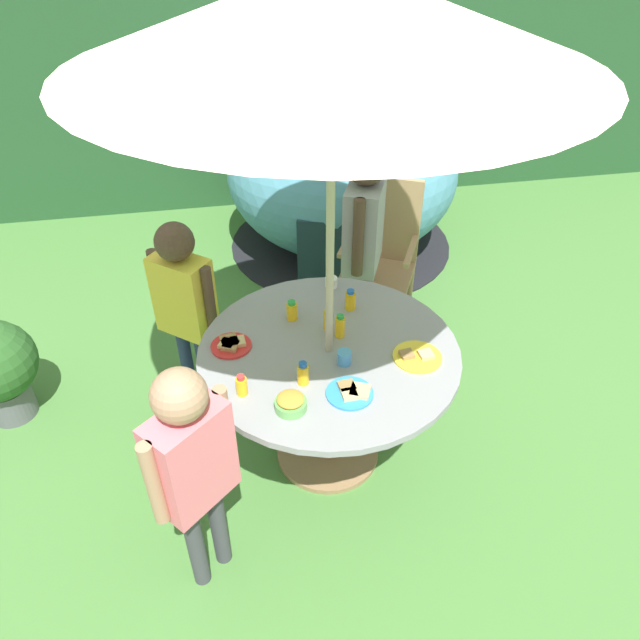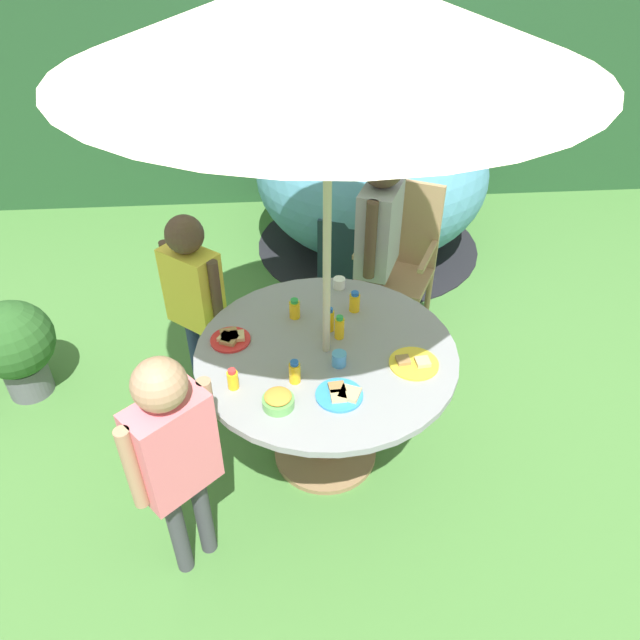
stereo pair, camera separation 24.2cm
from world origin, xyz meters
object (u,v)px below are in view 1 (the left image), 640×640
(patio_umbrella, at_px, (333,15))
(child_in_yellow_shirt, at_px, (184,296))
(plate_front_edge, at_px, (351,392))
(juice_bottle_far_left, at_px, (292,311))
(child_in_grey_shirt, at_px, (364,226))
(juice_bottle_mid_left, at_px, (350,300))
(cup_near, at_px, (344,357))
(juice_bottle_far_right, at_px, (329,319))
(dome_tent, at_px, (342,172))
(garden_table, at_px, (329,376))
(wooden_chair, at_px, (381,250))
(plate_center_front, at_px, (231,344))
(juice_bottle_near_left, at_px, (242,385))
(snack_bowl, at_px, (291,403))
(juice_bottle_near_right, at_px, (340,326))
(plate_mid_right, at_px, (417,356))
(child_in_pink_shirt, at_px, (192,458))
(juice_bottle_center_back, at_px, (303,374))
(cup_far, at_px, (331,282))

(patio_umbrella, relative_size, child_in_yellow_shirt, 1.97)
(plate_front_edge, relative_size, juice_bottle_far_left, 1.91)
(child_in_grey_shirt, distance_m, juice_bottle_mid_left, 0.66)
(cup_near, bearing_deg, juice_bottle_far_right, 94.64)
(dome_tent, distance_m, plate_front_edge, 2.66)
(cup_near, bearing_deg, child_in_grey_shirt, 71.64)
(juice_bottle_far_left, bearing_deg, garden_table, -63.00)
(wooden_chair, bearing_deg, juice_bottle_far_right, -92.13)
(dome_tent, xyz_separation_m, plate_center_front, (-1.02, -2.18, 0.12))
(plate_center_front, bearing_deg, juice_bottle_mid_left, 17.68)
(juice_bottle_near_left, bearing_deg, patio_umbrella, 27.70)
(child_in_grey_shirt, height_order, snack_bowl, child_in_grey_shirt)
(child_in_yellow_shirt, distance_m, juice_bottle_near_right, 0.90)
(plate_mid_right, xyz_separation_m, juice_bottle_mid_left, (-0.22, 0.45, 0.04))
(child_in_grey_shirt, relative_size, juice_bottle_near_left, 13.46)
(juice_bottle_near_right, bearing_deg, plate_front_edge, -95.04)
(plate_center_front, bearing_deg, wooden_chair, 45.32)
(plate_front_edge, bearing_deg, cup_near, 86.11)
(child_in_pink_shirt, relative_size, plate_mid_right, 5.26)
(snack_bowl, height_order, plate_front_edge, snack_bowl)
(child_in_yellow_shirt, height_order, cup_near, child_in_yellow_shirt)
(child_in_grey_shirt, xyz_separation_m, plate_center_front, (-0.86, -0.82, -0.12))
(child_in_grey_shirt, xyz_separation_m, plate_mid_right, (0.00, -1.06, -0.13))
(child_in_yellow_shirt, xyz_separation_m, plate_mid_right, (1.09, -0.70, -0.00))
(child_in_pink_shirt, bearing_deg, dome_tent, 25.85)
(child_in_yellow_shirt, relative_size, child_in_pink_shirt, 0.99)
(snack_bowl, height_order, juice_bottle_near_right, juice_bottle_near_right)
(juice_bottle_mid_left, bearing_deg, child_in_grey_shirt, 70.34)
(dome_tent, height_order, child_in_grey_shirt, child_in_grey_shirt)
(cup_near, bearing_deg, garden_table, 114.44)
(dome_tent, bearing_deg, plate_center_front, -99.19)
(child_in_pink_shirt, bearing_deg, juice_bottle_far_right, 5.54)
(plate_center_front, distance_m, juice_bottle_far_right, 0.50)
(plate_mid_right, bearing_deg, snack_bowl, -160.92)
(child_in_pink_shirt, bearing_deg, child_in_grey_shirt, 13.77)
(juice_bottle_center_back, relative_size, cup_far, 1.77)
(child_in_grey_shirt, relative_size, cup_far, 21.09)
(cup_far, bearing_deg, child_in_pink_shirt, -125.07)
(juice_bottle_far_left, distance_m, cup_near, 0.43)
(child_in_yellow_shirt, bearing_deg, plate_center_front, -24.44)
(plate_mid_right, height_order, cup_far, cup_far)
(plate_front_edge, xyz_separation_m, cup_far, (0.08, 0.84, 0.02))
(snack_bowl, bearing_deg, garden_table, 56.59)
(juice_bottle_center_back, relative_size, cup_near, 1.72)
(snack_bowl, bearing_deg, juice_bottle_near_left, 146.47)
(patio_umbrella, height_order, juice_bottle_near_left, patio_umbrella)
(wooden_chair, xyz_separation_m, cup_near, (-0.54, -1.28, 0.22))
(juice_bottle_center_back, bearing_deg, child_in_pink_shirt, -143.67)
(plate_front_edge, height_order, juice_bottle_near_left, juice_bottle_near_left)
(child_in_grey_shirt, height_order, child_in_yellow_shirt, child_in_grey_shirt)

